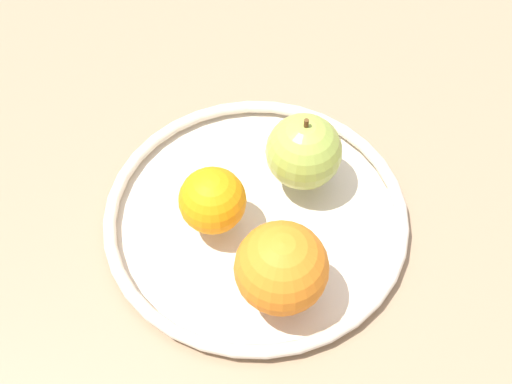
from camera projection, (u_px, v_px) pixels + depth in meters
ground_plane at (256, 233)px, 68.16cm from camera, size 145.02×145.02×4.00cm
fruit_bowl at (256, 216)px, 65.79cm from camera, size 28.37×28.37×1.80cm
apple at (304, 152)px, 64.62cm from camera, size 7.10×7.10×7.90cm
orange_back_left at (212, 200)px, 62.07cm from camera, size 6.06×6.06×6.06cm
orange_center at (281, 268)px, 57.08cm from camera, size 7.81×7.81×7.81cm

